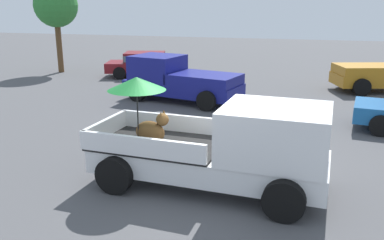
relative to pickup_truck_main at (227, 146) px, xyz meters
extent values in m
plane|color=#4C4C4F|center=(-0.41, 0.03, -0.98)|extent=(80.00, 80.00, 0.00)
cylinder|color=black|center=(1.39, 0.92, -0.58)|extent=(0.81, 0.32, 0.80)
cylinder|color=black|center=(1.28, -1.04, -0.58)|extent=(0.81, 0.32, 0.80)
cylinder|color=black|center=(-2.11, 1.11, -0.58)|extent=(0.81, 0.32, 0.80)
cylinder|color=black|center=(-2.21, -0.85, -0.58)|extent=(0.81, 0.32, 0.80)
cube|color=white|center=(-0.41, 0.03, -0.41)|extent=(5.09, 2.07, 0.50)
cube|color=white|center=(0.98, -0.04, 0.38)|extent=(2.20, 1.97, 1.08)
cube|color=#4C606B|center=(1.98, -0.10, 0.58)|extent=(0.15, 1.72, 0.64)
cube|color=black|center=(-1.56, 0.10, -0.13)|extent=(2.90, 1.99, 0.06)
cube|color=white|center=(-1.51, 1.02, 0.10)|extent=(2.80, 0.25, 0.40)
cube|color=white|center=(-1.61, -0.82, 0.10)|extent=(2.80, 0.25, 0.40)
cube|color=white|center=(-2.91, 0.17, 0.10)|extent=(0.20, 1.84, 0.40)
ellipsoid|color=brown|center=(-1.71, -0.05, 0.16)|extent=(0.70, 0.36, 0.52)
sphere|color=brown|center=(-1.41, -0.06, 0.48)|extent=(0.29, 0.29, 0.28)
cone|color=brown|center=(-1.41, 0.02, 0.62)|extent=(0.09, 0.09, 0.12)
cone|color=brown|center=(-1.42, -0.14, 0.62)|extent=(0.09, 0.09, 0.12)
cylinder|color=black|center=(-1.95, -0.13, 0.53)|extent=(0.03, 0.03, 1.25)
cone|color=#19722D|center=(-1.95, -0.13, 1.26)|extent=(1.32, 1.32, 0.28)
cylinder|color=black|center=(3.18, 12.55, -0.60)|extent=(0.80, 0.48, 0.76)
cylinder|color=black|center=(3.75, 10.74, -0.60)|extent=(0.80, 0.48, 0.76)
cube|color=#B27219|center=(4.04, 11.82, 0.02)|extent=(3.12, 2.53, 0.40)
cylinder|color=black|center=(-5.18, 7.09, -0.60)|extent=(0.80, 0.42, 0.76)
cylinder|color=black|center=(-4.75, 8.94, -0.60)|extent=(0.80, 0.42, 0.76)
cylinder|color=black|center=(-2.06, 6.37, -0.60)|extent=(0.80, 0.42, 0.76)
cylinder|color=black|center=(-1.63, 8.22, -0.60)|extent=(0.80, 0.42, 0.76)
cube|color=navy|center=(-3.40, 7.66, -0.43)|extent=(5.08, 2.84, 0.50)
cube|color=navy|center=(-4.57, 7.93, 0.32)|extent=(2.26, 2.18, 1.00)
cube|color=navy|center=(-2.43, 7.43, 0.02)|extent=(3.04, 2.36, 0.40)
cylinder|color=black|center=(-5.96, 13.88, -0.65)|extent=(0.69, 0.39, 0.66)
cylinder|color=black|center=(-5.49, 12.19, -0.65)|extent=(0.69, 0.39, 0.66)
cylinder|color=black|center=(-8.56, 13.17, -0.65)|extent=(0.69, 0.39, 0.66)
cylinder|color=black|center=(-8.10, 11.47, -0.65)|extent=(0.69, 0.39, 0.66)
cube|color=maroon|center=(-7.03, 12.68, -0.43)|extent=(4.61, 2.83, 0.52)
cube|color=maroon|center=(-7.12, 12.65, 0.07)|extent=(2.45, 2.10, 0.56)
cube|color=#4C606B|center=(-7.12, 12.65, 0.07)|extent=(2.41, 2.16, 0.32)
cylinder|color=black|center=(3.93, 6.62, -0.65)|extent=(0.68, 0.30, 0.66)
cylinder|color=black|center=(3.72, 4.87, -0.65)|extent=(0.68, 0.30, 0.66)
cylinder|color=brown|center=(-12.45, 12.72, 0.49)|extent=(0.32, 0.32, 2.92)
sphere|color=#2D7A33|center=(-12.45, 12.72, 2.80)|extent=(2.44, 2.44, 2.44)
camera|label=1|loc=(1.56, -8.01, 2.89)|focal=38.28mm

